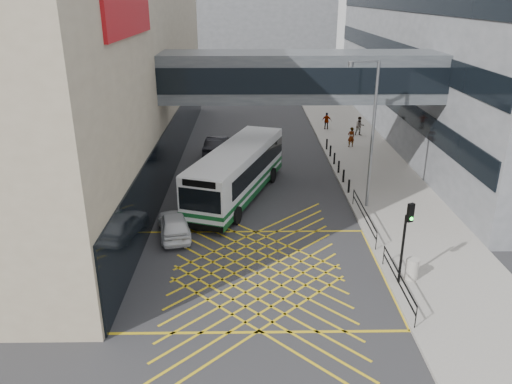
{
  "coord_description": "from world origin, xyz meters",
  "views": [
    {
      "loc": [
        -0.36,
        -20.75,
        12.41
      ],
      "look_at": [
        0.0,
        4.0,
        2.6
      ],
      "focal_mm": 35.0,
      "sensor_mm": 36.0,
      "label": 1
    }
  ],
  "objects_px": {
    "car_dark": "(218,145)",
    "street_lamp": "(370,127)",
    "car_white": "(174,224)",
    "bus": "(238,171)",
    "pedestrian_c": "(327,121)",
    "pedestrian_a": "(351,137)",
    "pedestrian_b": "(360,126)",
    "litter_bin": "(412,269)",
    "car_silver": "(259,151)",
    "traffic_light": "(406,232)"
  },
  "relations": [
    {
      "from": "pedestrian_a",
      "to": "pedestrian_b",
      "type": "height_order",
      "value": "pedestrian_b"
    },
    {
      "from": "litter_bin",
      "to": "car_silver",
      "type": "bearing_deg",
      "value": 109.94
    },
    {
      "from": "bus",
      "to": "pedestrian_a",
      "type": "relative_size",
      "value": 7.08
    },
    {
      "from": "traffic_light",
      "to": "pedestrian_b",
      "type": "relative_size",
      "value": 2.28
    },
    {
      "from": "bus",
      "to": "street_lamp",
      "type": "distance_m",
      "value": 8.8
    },
    {
      "from": "car_dark",
      "to": "street_lamp",
      "type": "xyz_separation_m",
      "value": [
        9.69,
        -11.49,
        4.41
      ]
    },
    {
      "from": "street_lamp",
      "to": "pedestrian_a",
      "type": "distance_m",
      "value": 13.79
    },
    {
      "from": "bus",
      "to": "car_dark",
      "type": "bearing_deg",
      "value": 120.03
    },
    {
      "from": "car_silver",
      "to": "traffic_light",
      "type": "height_order",
      "value": "traffic_light"
    },
    {
      "from": "pedestrian_b",
      "to": "bus",
      "type": "bearing_deg",
      "value": -130.9
    },
    {
      "from": "pedestrian_a",
      "to": "pedestrian_c",
      "type": "relative_size",
      "value": 1.06
    },
    {
      "from": "car_dark",
      "to": "car_silver",
      "type": "bearing_deg",
      "value": 161.43
    },
    {
      "from": "car_dark",
      "to": "bus",
      "type": "bearing_deg",
      "value": 108.72
    },
    {
      "from": "car_white",
      "to": "traffic_light",
      "type": "xyz_separation_m",
      "value": [
        11.0,
        -5.33,
        2.05
      ]
    },
    {
      "from": "pedestrian_b",
      "to": "pedestrian_c",
      "type": "xyz_separation_m",
      "value": [
        -2.72,
        2.39,
        -0.07
      ]
    },
    {
      "from": "car_white",
      "to": "traffic_light",
      "type": "bearing_deg",
      "value": 141.56
    },
    {
      "from": "traffic_light",
      "to": "pedestrian_a",
      "type": "height_order",
      "value": "traffic_light"
    },
    {
      "from": "car_white",
      "to": "pedestrian_b",
      "type": "relative_size",
      "value": 2.51
    },
    {
      "from": "bus",
      "to": "litter_bin",
      "type": "bearing_deg",
      "value": -33.31
    },
    {
      "from": "bus",
      "to": "car_white",
      "type": "distance_m",
      "value": 6.7
    },
    {
      "from": "car_white",
      "to": "pedestrian_b",
      "type": "distance_m",
      "value": 24.95
    },
    {
      "from": "bus",
      "to": "pedestrian_c",
      "type": "height_order",
      "value": "bus"
    },
    {
      "from": "bus",
      "to": "car_dark",
      "type": "relative_size",
      "value": 2.4
    },
    {
      "from": "car_dark",
      "to": "pedestrian_b",
      "type": "distance_m",
      "value": 13.9
    },
    {
      "from": "car_dark",
      "to": "car_silver",
      "type": "height_order",
      "value": "car_dark"
    },
    {
      "from": "car_silver",
      "to": "bus",
      "type": "bearing_deg",
      "value": 69.23
    },
    {
      "from": "pedestrian_a",
      "to": "car_silver",
      "type": "bearing_deg",
      "value": 7.58
    },
    {
      "from": "pedestrian_a",
      "to": "pedestrian_c",
      "type": "xyz_separation_m",
      "value": [
        -1.21,
        6.1,
        -0.05
      ]
    },
    {
      "from": "car_white",
      "to": "street_lamp",
      "type": "bearing_deg",
      "value": -174.83
    },
    {
      "from": "car_dark",
      "to": "pedestrian_b",
      "type": "height_order",
      "value": "pedestrian_b"
    },
    {
      "from": "traffic_light",
      "to": "pedestrian_b",
      "type": "bearing_deg",
      "value": 57.54
    },
    {
      "from": "car_dark",
      "to": "car_silver",
      "type": "xyz_separation_m",
      "value": [
        3.38,
        -1.66,
        -0.05
      ]
    },
    {
      "from": "bus",
      "to": "pedestrian_a",
      "type": "bearing_deg",
      "value": 68.05
    },
    {
      "from": "car_white",
      "to": "bus",
      "type": "bearing_deg",
      "value": -133.71
    },
    {
      "from": "car_white",
      "to": "pedestrian_a",
      "type": "bearing_deg",
      "value": -140.44
    },
    {
      "from": "pedestrian_c",
      "to": "street_lamp",
      "type": "bearing_deg",
      "value": 100.28
    },
    {
      "from": "street_lamp",
      "to": "pedestrian_c",
      "type": "height_order",
      "value": "street_lamp"
    },
    {
      "from": "pedestrian_b",
      "to": "pedestrian_c",
      "type": "relative_size",
      "value": 1.08
    },
    {
      "from": "street_lamp",
      "to": "pedestrian_c",
      "type": "xyz_separation_m",
      "value": [
        0.47,
        19.13,
        -4.24
      ]
    },
    {
      "from": "car_white",
      "to": "traffic_light",
      "type": "height_order",
      "value": "traffic_light"
    },
    {
      "from": "car_white",
      "to": "car_silver",
      "type": "bearing_deg",
      "value": -122.81
    },
    {
      "from": "car_silver",
      "to": "pedestrian_b",
      "type": "xyz_separation_m",
      "value": [
        9.49,
        6.91,
        0.3
      ]
    },
    {
      "from": "car_silver",
      "to": "pedestrian_c",
      "type": "bearing_deg",
      "value": -135.71
    },
    {
      "from": "traffic_light",
      "to": "bus",
      "type": "bearing_deg",
      "value": 99.78
    },
    {
      "from": "car_dark",
      "to": "traffic_light",
      "type": "bearing_deg",
      "value": 122.44
    },
    {
      "from": "bus",
      "to": "car_white",
      "type": "relative_size",
      "value": 2.76
    },
    {
      "from": "car_white",
      "to": "car_dark",
      "type": "height_order",
      "value": "car_dark"
    },
    {
      "from": "car_silver",
      "to": "litter_bin",
      "type": "relative_size",
      "value": 4.71
    },
    {
      "from": "pedestrian_a",
      "to": "pedestrian_b",
      "type": "bearing_deg",
      "value": -126.47
    },
    {
      "from": "bus",
      "to": "pedestrian_c",
      "type": "relative_size",
      "value": 7.5
    }
  ]
}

